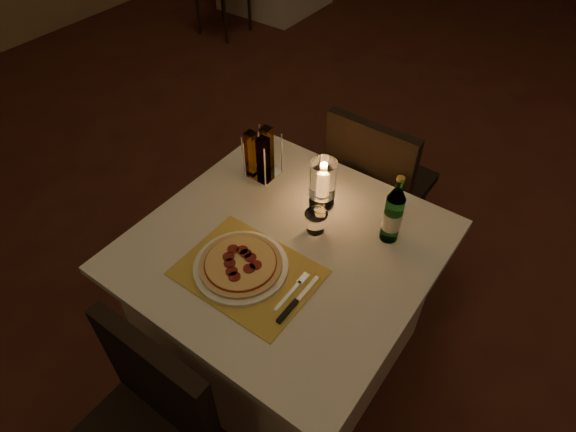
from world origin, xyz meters
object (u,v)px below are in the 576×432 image
Objects in this scene: chair_near at (143,431)px; water_bottle at (393,215)px; plate at (241,267)px; hurricane_candle at (323,180)px; pizza at (241,264)px; main_table at (285,303)px; chair_far at (375,179)px; tumbler at (316,222)px.

water_bottle reaches higher than chair_near.
chair_near reaches higher than plate.
water_bottle is 1.42× the size of hurricane_candle.
pizza is at bearing 161.29° from plate.
main_table is 0.74m from chair_near.
chair_far is (-0.00, 1.43, 0.00)m from chair_near.
plate is at bearing -105.52° from main_table.
water_bottle reaches higher than plate.
water_bottle is (0.23, 0.13, 0.07)m from tumbler.
tumbler is 0.43× the size of hurricane_candle.
water_bottle reaches higher than hurricane_candle.
water_bottle reaches higher than tumbler.
plate is (-0.05, 0.53, 0.20)m from chair_near.
chair_near is 0.86m from tumbler.
plate is 1.14× the size of pizza.
main_table is 0.61m from water_bottle.
hurricane_candle is (-0.06, 0.13, 0.07)m from tumbler.
chair_near is 0.58m from pizza.
pizza reaches higher than plate.
hurricane_candle reaches higher than main_table.
pizza is (-0.05, -0.89, 0.22)m from chair_far.
chair_far is 0.92m from plate.
main_table is at bearing -139.48° from water_bottle.
plate is 3.83× the size of tumbler.
pizza is at bearing -95.50° from hurricane_candle.
pizza is at bearing 95.36° from chair_near.
chair_far is 0.63m from water_bottle.
pizza is 3.35× the size of tumbler.
tumbler is (0.05, 0.12, 0.41)m from main_table.
hurricane_candle is (-0.01, 0.25, 0.48)m from main_table.
water_bottle reaches higher than pizza.
main_table is at bearing -114.20° from tumbler.
pizza is 0.54m from water_bottle.
main_table is at bearing 74.45° from pizza.
chair_near is 3.21× the size of pizza.
tumbler is 0.30× the size of water_bottle.
main_table is 3.57× the size of water_bottle.
plate is 0.32m from tumbler.
tumbler is at bearing 70.95° from plate.
chair_near reaches higher than main_table.
chair_near is 3.22× the size of water_bottle.
plate is 1.63× the size of hurricane_candle.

